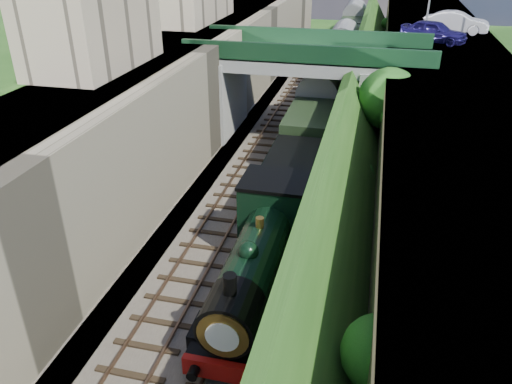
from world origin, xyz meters
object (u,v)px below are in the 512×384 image
car_blue (434,32)px  car_silver (456,22)px  locomotive (259,259)px  tree (390,101)px  road_bridge (315,84)px  tender (291,184)px

car_blue → car_silver: (2.03, 4.69, 0.01)m
locomotive → tree: bearing=70.7°
road_bridge → tree: size_ratio=2.42×
car_blue → car_silver: size_ratio=0.95×
tree → tender: bearing=-127.7°
car_silver → road_bridge: bearing=146.9°
car_blue → tender: (-7.42, -15.73, -5.42)m
tender → car_blue: bearing=64.8°
locomotive → road_bridge: bearing=90.8°
car_silver → locomotive: 29.79m
car_silver → tender: car_silver is taller
car_blue → tender: bearing=176.6°
locomotive → car_blue: bearing=72.2°
car_silver → tender: (-9.44, -20.42, -5.44)m
road_bridge → locomotive: road_bridge is taller
car_silver → locomotive: size_ratio=0.48×
car_silver → tender: size_ratio=0.82×
car_silver → tender: bearing=167.1°
car_blue → locomotive: (-7.42, -23.10, -5.15)m
tender → road_bridge: bearing=91.4°
road_bridge → tender: 11.01m
tree → car_silver: 15.26m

